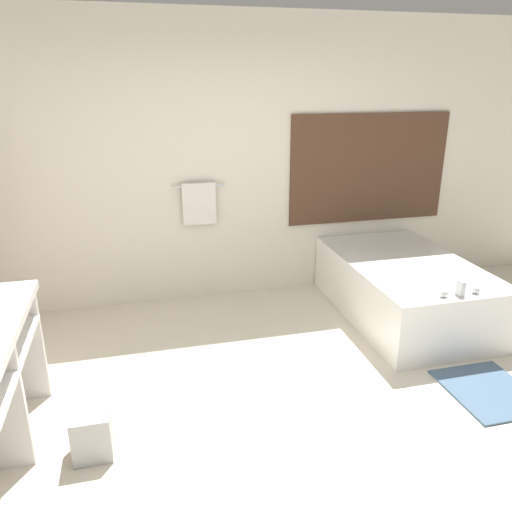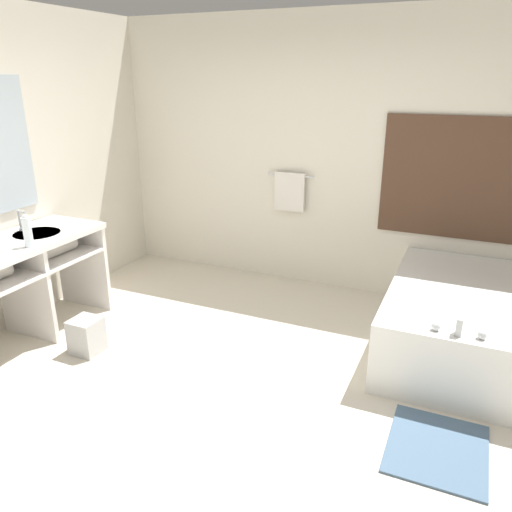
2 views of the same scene
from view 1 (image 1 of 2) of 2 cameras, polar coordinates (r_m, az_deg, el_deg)
ground_plane at (r=3.39m, az=4.87°, el=-19.00°), size 16.00×16.00×0.00m
wall_back_with_blinds at (r=4.87m, az=-2.65°, el=10.59°), size 7.40×0.13×2.70m
bathtub at (r=4.83m, az=16.57°, el=-3.27°), size 1.08×1.76×0.66m
waste_bin at (r=3.25m, az=-18.22°, el=-18.71°), size 0.22×0.22×0.29m
bath_mat at (r=4.04m, az=25.07°, el=-13.77°), size 0.57×0.66×0.02m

